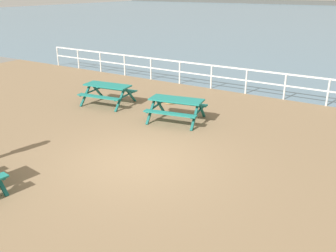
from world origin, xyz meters
TOP-DOWN VIEW (x-y plane):
  - ground_plane at (0.00, 0.00)m, footprint 30.00×24.00m
  - seaward_railing at (0.00, 7.75)m, footprint 23.07×0.07m
  - picnic_table_near_left at (-4.01, 3.48)m, footprint 1.98×1.75m
  - picnic_table_near_right at (-0.75, 3.23)m, footprint 2.04×1.82m
  - rope_coil at (-2.05, 4.89)m, footprint 0.55×0.55m

SIDE VIEW (x-z plane):
  - ground_plane at x=0.00m, z-range -0.20..0.00m
  - rope_coil at x=-2.05m, z-range 0.00..0.11m
  - picnic_table_near_left at x=-4.01m, z-range 0.19..0.98m
  - picnic_table_near_right at x=-0.75m, z-range 0.19..0.98m
  - seaward_railing at x=0.00m, z-range 0.20..1.28m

